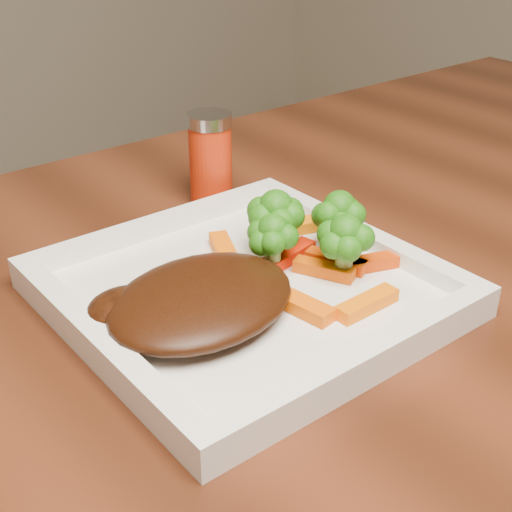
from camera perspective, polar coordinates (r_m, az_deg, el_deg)
plate at (r=0.56m, az=-0.81°, el=-3.11°), size 0.27×0.27×0.01m
steak at (r=0.51m, az=-4.38°, el=-3.51°), size 0.16×0.14×0.03m
broccoli_0 at (r=0.59m, az=1.60°, el=3.21°), size 0.06×0.06×0.07m
broccoli_1 at (r=0.60m, az=6.65°, el=3.18°), size 0.07×0.07×0.06m
broccoli_2 at (r=0.56m, az=7.14°, el=0.99°), size 0.07×0.07×0.06m
broccoli_3 at (r=0.56m, az=1.37°, el=1.57°), size 0.05×0.05×0.06m
carrot_0 at (r=0.53m, az=8.86°, el=-3.77°), size 0.05×0.02×0.01m
carrot_1 at (r=0.59m, az=9.70°, el=-0.44°), size 0.05×0.03×0.01m
carrot_2 at (r=0.52m, az=3.29°, el=-3.79°), size 0.03×0.06×0.01m
carrot_3 at (r=0.64m, az=3.59°, el=2.45°), size 0.07×0.04×0.01m
carrot_4 at (r=0.59m, az=-2.54°, el=0.39°), size 0.04×0.06×0.01m
carrot_5 at (r=0.58m, az=6.42°, el=-0.42°), size 0.03×0.05×0.01m
carrot_6 at (r=0.59m, az=2.55°, el=0.02°), size 0.06×0.03×0.01m
spice_shaker at (r=0.71m, az=-3.65°, el=7.74°), size 0.05×0.05×0.09m
carrot_7 at (r=0.57m, az=5.46°, el=-1.08°), size 0.03×0.05×0.01m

